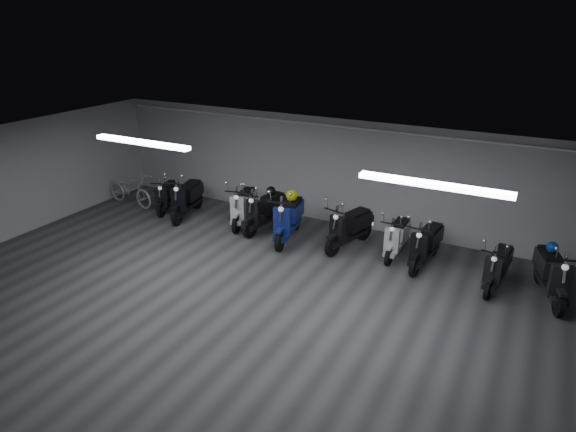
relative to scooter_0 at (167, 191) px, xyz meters
The scene contains 20 objects.
floor 6.03m from the scooter_0, 37.01° to the right, with size 14.00×10.00×0.01m, color #363638.
ceiling 6.39m from the scooter_0, 37.01° to the right, with size 14.00×10.00×0.01m, color gray.
back_wall 5.05m from the scooter_0, 16.24° to the left, with size 14.00×0.01×2.80m, color #9E9EA0.
fluor_strip_left 3.82m from the scooter_0, 55.57° to the right, with size 2.40×0.18×0.08m, color white.
fluor_strip_right 8.49m from the scooter_0, 18.53° to the right, with size 2.40×0.18×0.08m, color white.
conduit 5.36m from the scooter_0, 15.30° to the left, with size 0.05×0.05×13.60m, color white.
scooter_0 is the anchor object (origin of this frame).
scooter_1 0.79m from the scooter_0, ahead, with size 0.64×1.91×1.42m, color black, non-canonical shape.
scooter_2 2.45m from the scooter_0, ahead, with size 0.61×1.84×1.37m, color #BCBBBF, non-canonical shape.
scooter_3 3.14m from the scooter_0, ahead, with size 0.63×1.88×1.40m, color black, non-canonical shape.
scooter_4 3.97m from the scooter_0, ahead, with size 0.67×2.01×1.49m, color navy, non-canonical shape.
scooter_5 5.45m from the scooter_0, ahead, with size 0.62×1.85×1.38m, color black, non-canonical shape.
scooter_6 6.57m from the scooter_0, ahead, with size 0.55×1.66×1.24m, color #BCBBC0, non-canonical shape.
scooter_7 7.27m from the scooter_0, ahead, with size 0.60×1.81×1.35m, color black, non-canonical shape.
scooter_8 8.80m from the scooter_0, ahead, with size 0.55×1.65×1.23m, color black, non-canonical shape.
scooter_9 9.78m from the scooter_0, ahead, with size 0.63×1.89×1.40m, color black, non-canonical shape.
bicycle 1.28m from the scooter_0, behind, with size 0.62×1.75×1.13m, color silver.
helmet_0 3.22m from the scooter_0, ahead, with size 0.24×0.24×0.24m, color black.
helmet_1 9.70m from the scooter_0, ahead, with size 0.23×0.23×0.23m, color #0D3095.
helmet_2 3.94m from the scooter_0, ahead, with size 0.28×0.28×0.28m, color yellow.
Camera 1 is at (4.46, -6.69, 5.23)m, focal length 31.48 mm.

